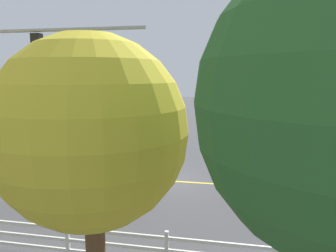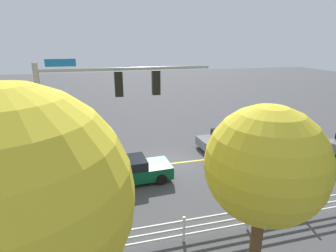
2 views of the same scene
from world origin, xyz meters
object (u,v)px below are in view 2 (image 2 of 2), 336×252
at_px(car_2, 130,171).
at_px(tree_1, 265,165).
at_px(car_3, 273,156).
at_px(car_0, 226,139).
at_px(tree_0, 15,201).

relative_size(car_2, tree_1, 0.79).
distance_m(car_2, car_3, 9.28).
height_order(car_0, car_3, car_3).
bearing_deg(tree_0, tree_1, -173.26).
distance_m(car_2, tree_1, 9.03).
relative_size(car_0, car_2, 0.88).
height_order(car_2, tree_1, tree_1).
relative_size(car_2, car_3, 1.08).
bearing_deg(car_2, tree_0, -114.77).
distance_m(car_0, car_2, 8.51).
bearing_deg(car_0, car_3, 108.88).
relative_size(car_0, car_3, 0.95).
xyz_separation_m(car_2, tree_0, (3.33, 8.42, 3.81)).
bearing_deg(tree_0, car_0, -133.01).
xyz_separation_m(car_3, tree_0, (12.60, 8.14, 3.84)).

